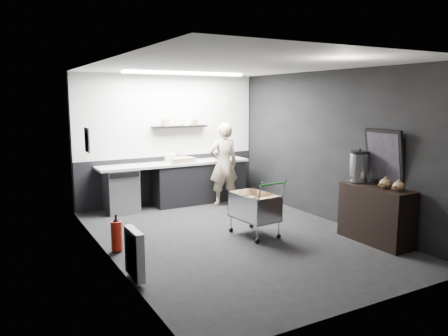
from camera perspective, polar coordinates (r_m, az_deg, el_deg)
floor at (r=7.14m, az=1.38°, el=-8.93°), size 5.50×5.50×0.00m
ceiling at (r=6.80m, az=1.46°, el=13.23°), size 5.50×5.50×0.00m
wall_back at (r=9.30m, az=-7.24°, el=3.73°), size 5.50×0.00×5.50m
wall_front at (r=4.71m, az=18.67°, el=-1.90°), size 5.50×0.00×5.50m
wall_left at (r=6.08m, az=-15.04°, el=0.66°), size 0.00×5.50×5.50m
wall_right at (r=8.04m, az=13.81°, el=2.70°), size 0.00×5.50×5.50m
kitchen_wall_panel at (r=9.25m, az=-7.25°, el=6.81°), size 3.95×0.02×1.70m
dado_panel at (r=9.40m, az=-7.09°, el=-1.44°), size 3.95×0.02×1.00m
floating_shelf at (r=9.24m, az=-5.81°, el=5.40°), size 1.20×0.22×0.04m
wall_clock at (r=9.84m, az=0.40°, el=8.76°), size 0.20×0.03×0.20m
poster at (r=7.32m, az=-17.46°, el=3.52°), size 0.02×0.30×0.40m
poster_red_band at (r=7.32m, az=-17.45°, el=4.07°), size 0.02×0.22×0.10m
radiator at (r=5.49m, az=-11.63°, el=-10.88°), size 0.10×0.50×0.60m
ceiling_strip at (r=8.44m, az=-5.08°, el=12.20°), size 2.40×0.20×0.04m
prep_counter at (r=9.18m, az=-5.57°, el=-1.94°), size 3.20×0.61×0.90m
person at (r=9.04m, az=-0.06°, el=0.50°), size 0.67×0.48×1.71m
shopping_cart at (r=7.08m, az=3.99°, el=-5.32°), size 0.58×0.90×0.94m
sideboard at (r=7.14m, az=19.14°, el=-4.79°), size 0.50×1.17×1.75m
fire_extinguisher at (r=6.58m, az=-13.86°, el=-8.43°), size 0.16×0.16×0.53m
cardboard_box at (r=9.03m, az=-5.74°, el=1.05°), size 0.56×0.45×0.10m
pink_tub at (r=9.00m, az=-7.04°, el=1.31°), size 0.20×0.20×0.20m
white_container at (r=8.94m, az=-7.05°, el=1.17°), size 0.22×0.18×0.17m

